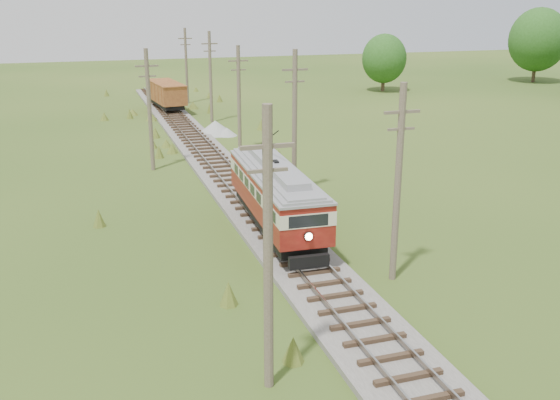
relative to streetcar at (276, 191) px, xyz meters
name	(u,v)px	position (x,y,z in m)	size (l,w,h in m)	color
railbed_main	(233,184)	(0.00, 9.38, -2.24)	(3.60, 96.00, 0.57)	#605B54
streetcar	(276,191)	(0.00, 0.00, 0.00)	(3.10, 11.27, 5.11)	black
gondola	(167,93)	(0.00, 40.02, -0.43)	(3.42, 8.25, 2.67)	black
gravel_pile	(217,128)	(2.62, 26.33, -1.85)	(3.44, 3.65, 1.25)	gray
utility_pole_r_2	(398,182)	(3.30, -6.62, 1.99)	(1.60, 0.30, 8.60)	brown
utility_pole_r_3	(295,123)	(3.20, 6.38, 2.20)	(1.60, 0.30, 9.00)	brown
utility_pole_r_4	(239,98)	(3.00, 19.38, 1.89)	(1.60, 0.30, 8.40)	brown
utility_pole_r_5	(211,76)	(3.40, 32.38, 2.14)	(1.60, 0.30, 8.90)	brown
utility_pole_r_6	(186,65)	(3.20, 45.38, 2.04)	(1.60, 0.30, 8.70)	brown
utility_pole_l_a	(268,251)	(-4.20, -12.62, 2.20)	(1.60, 0.30, 9.00)	brown
utility_pole_l_b	(149,109)	(-4.50, 15.38, 1.99)	(1.60, 0.30, 8.60)	brown
tree_right_5	(538,40)	(56.00, 49.38, 3.76)	(8.40, 8.40, 10.82)	#38281C
tree_mid_b	(384,59)	(30.00, 47.38, 1.90)	(5.88, 5.88, 7.57)	#38281C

